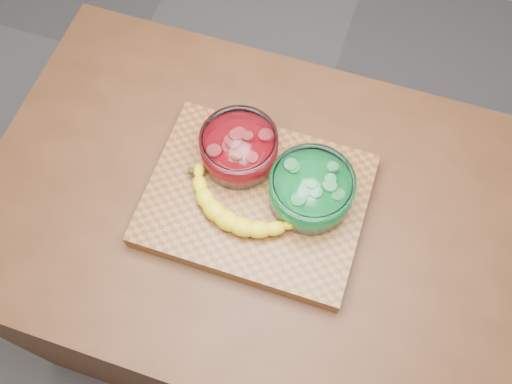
% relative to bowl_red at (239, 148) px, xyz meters
% --- Properties ---
extents(ground, '(3.50, 3.50, 0.00)m').
position_rel_bowl_red_xyz_m(ground, '(0.06, -0.08, -0.98)').
color(ground, '#57575B').
rests_on(ground, ground).
extents(counter, '(1.20, 0.80, 0.90)m').
position_rel_bowl_red_xyz_m(counter, '(0.06, -0.08, -0.53)').
color(counter, '#4C2A16').
rests_on(counter, ground).
extents(cutting_board, '(0.45, 0.35, 0.04)m').
position_rel_bowl_red_xyz_m(cutting_board, '(0.06, -0.08, -0.06)').
color(cutting_board, brown).
rests_on(cutting_board, counter).
extents(bowl_red, '(0.16, 0.16, 0.08)m').
position_rel_bowl_red_xyz_m(bowl_red, '(0.00, 0.00, 0.00)').
color(bowl_red, white).
rests_on(bowl_red, cutting_board).
extents(bowl_green, '(0.17, 0.17, 0.08)m').
position_rel_bowl_red_xyz_m(bowl_green, '(0.17, -0.05, 0.00)').
color(bowl_green, white).
rests_on(bowl_green, cutting_board).
extents(banana, '(0.28, 0.16, 0.04)m').
position_rel_bowl_red_xyz_m(banana, '(0.04, -0.11, -0.02)').
color(banana, yellow).
rests_on(banana, cutting_board).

